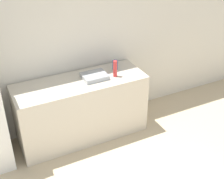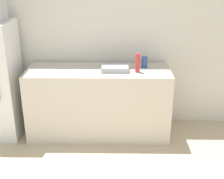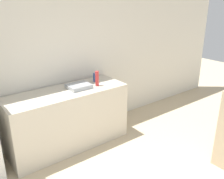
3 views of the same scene
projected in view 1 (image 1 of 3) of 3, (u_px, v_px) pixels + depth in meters
wall_back at (70, 46)px, 4.45m from camera, size 8.00×0.06×2.60m
counter at (82, 109)px, 4.56m from camera, size 1.87×0.67×0.93m
sink_basin at (95, 76)px, 4.39m from camera, size 0.35×0.29×0.06m
bottle_tall at (115, 69)px, 4.39m from camera, size 0.06×0.06×0.24m
bottle_short at (115, 65)px, 4.61m from camera, size 0.08×0.08×0.14m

